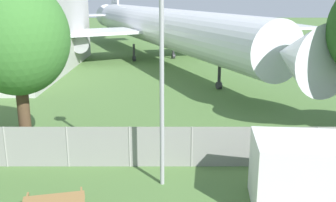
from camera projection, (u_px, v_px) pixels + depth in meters
perimeter_fence at (192, 147)px, 16.06m from camera, size 56.07×0.07×1.73m
airplane at (159, 27)px, 40.70m from camera, size 38.48×46.05×11.29m
portable_cabin at (320, 175)px, 12.86m from camera, size 4.51×2.85×2.38m
tree_near_hangar at (17, 39)px, 15.97m from camera, size 4.31×4.31×7.56m
light_mast at (162, 50)px, 13.48m from camera, size 0.44×0.44×8.32m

